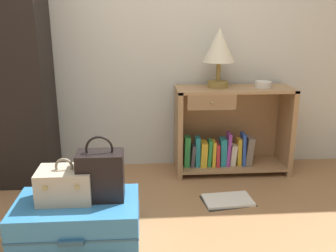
{
  "coord_description": "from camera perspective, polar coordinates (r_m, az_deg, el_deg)",
  "views": [
    {
      "loc": [
        0.02,
        -1.78,
        1.33
      ],
      "look_at": [
        0.2,
        0.81,
        0.55
      ],
      "focal_mm": 40.45,
      "sensor_mm": 36.0,
      "label": 1
    }
  ],
  "objects": [
    {
      "name": "bowl",
      "position": [
        3.24,
        14.13,
        6.11
      ],
      "size": [
        0.13,
        0.13,
        0.05
      ],
      "primitive_type": "cylinder",
      "color": "silver",
      "rests_on": "bookshelf"
    },
    {
      "name": "back_wall",
      "position": [
        3.28,
        -4.58,
        16.18
      ],
      "size": [
        6.4,
        0.1,
        2.6
      ],
      "primitive_type": "cube",
      "color": "beige",
      "rests_on": "ground_plane"
    },
    {
      "name": "suitcase_large",
      "position": [
        2.4,
        -13.45,
        -13.73
      ],
      "size": [
        0.74,
        0.47,
        0.26
      ],
      "color": "teal",
      "rests_on": "ground_plane"
    },
    {
      "name": "handbag",
      "position": [
        2.29,
        -10.1,
        -7.27
      ],
      "size": [
        0.27,
        0.17,
        0.39
      ],
      "color": "black",
      "rests_on": "suitcase_large"
    },
    {
      "name": "open_book_on_floor",
      "position": [
        2.86,
        9.01,
        -11.0
      ],
      "size": [
        0.4,
        0.29,
        0.02
      ],
      "color": "white",
      "rests_on": "ground_plane"
    },
    {
      "name": "train_case",
      "position": [
        2.34,
        -15.2,
        -8.49
      ],
      "size": [
        0.32,
        0.23,
        0.26
      ],
      "color": "#B7A88E",
      "rests_on": "suitcase_large"
    },
    {
      "name": "table_lamp",
      "position": [
        3.13,
        7.72,
        11.57
      ],
      "size": [
        0.26,
        0.26,
        0.48
      ],
      "color": "olive",
      "rests_on": "bookshelf"
    },
    {
      "name": "bookshelf",
      "position": [
        3.27,
        9.13,
        -0.95
      ],
      "size": [
        0.97,
        0.37,
        0.74
      ],
      "color": "#A37A51",
      "rests_on": "ground_plane"
    }
  ]
}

